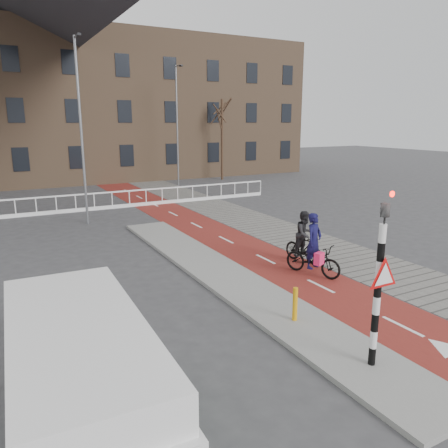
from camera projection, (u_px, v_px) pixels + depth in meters
name	position (u px, v px, depth m)	size (l,w,h in m)	color
ground	(327.00, 323.00, 10.74)	(120.00, 120.00, 0.00)	#38383A
bike_lane	(205.00, 230.00, 20.01)	(2.50, 60.00, 0.01)	maroon
sidewalk	(257.00, 223.00, 21.30)	(3.00, 60.00, 0.01)	slate
curb_island	(225.00, 276.00, 13.84)	(1.80, 16.00, 0.12)	gray
traffic_signal	(380.00, 276.00, 8.27)	(0.80, 0.80, 3.68)	black
bollard	(295.00, 304.00, 10.56)	(0.12, 0.12, 0.84)	orange
cyclist_near	(313.00, 255.00, 13.97)	(1.33, 2.07, 2.03)	black
cyclist_far	(304.00, 242.00, 15.15)	(0.88, 1.76, 1.85)	black
van	(81.00, 381.00, 6.53)	(2.01, 4.72, 2.01)	white
railing	(37.00, 210.00, 22.97)	(28.00, 0.10, 0.99)	silver
townhouse_row	(35.00, 84.00, 35.04)	(46.00, 10.00, 15.90)	#7F6047
tree_right	(222.00, 140.00, 36.59)	(0.21, 0.21, 6.64)	#312015
streetlight_near	(81.00, 134.00, 20.21)	(0.12, 0.12, 8.56)	slate
streetlight_right	(177.00, 127.00, 32.95)	(0.12, 0.12, 8.87)	slate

